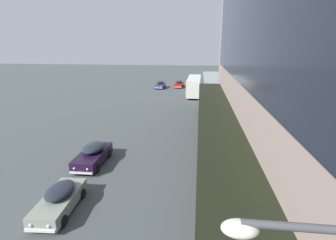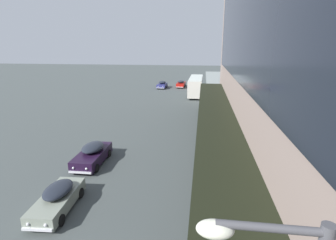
# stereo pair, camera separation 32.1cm
# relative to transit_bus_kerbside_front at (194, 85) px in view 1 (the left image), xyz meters

# --- Properties ---
(transit_bus_kerbside_front) EXTENTS (2.82, 10.77, 3.40)m
(transit_bus_kerbside_front) POSITION_rel_transit_bus_kerbside_front_xyz_m (0.00, 0.00, 0.00)
(transit_bus_kerbside_front) COLOR beige
(transit_bus_kerbside_front) RESTS_ON ground
(sedan_second_mid) EXTENTS (2.03, 4.30, 1.62)m
(sedan_second_mid) POSITION_rel_transit_bus_kerbside_front_xyz_m (-7.67, 7.50, -1.15)
(sedan_second_mid) COLOR navy
(sedan_second_mid) RESTS_ON ground
(sedan_trailing_mid) EXTENTS (2.00, 4.83, 1.63)m
(sedan_trailing_mid) POSITION_rel_transit_bus_kerbside_front_xyz_m (-7.41, -31.37, -1.14)
(sedan_trailing_mid) COLOR black
(sedan_trailing_mid) RESTS_ON ground
(sedan_trailing_near) EXTENTS (2.09, 4.39, 1.59)m
(sedan_trailing_near) POSITION_rel_transit_bus_kerbside_front_xyz_m (-0.10, 9.15, -1.16)
(sedan_trailing_near) COLOR olive
(sedan_trailing_near) RESTS_ON ground
(sedan_oncoming_front) EXTENTS (1.92, 4.80, 1.61)m
(sedan_oncoming_front) POSITION_rel_transit_bus_kerbside_front_xyz_m (-3.63, 9.42, -1.15)
(sedan_oncoming_front) COLOR #AD1610
(sedan_oncoming_front) RESTS_ON ground
(sedan_far_back) EXTENTS (2.01, 4.63, 1.48)m
(sedan_far_back) POSITION_rel_transit_bus_kerbside_front_xyz_m (-6.87, -37.64, -1.21)
(sedan_far_back) COLOR gray
(sedan_far_back) RESTS_ON ground
(fire_hydrant) EXTENTS (0.20, 0.40, 0.70)m
(fire_hydrant) POSITION_rel_transit_bus_kerbside_front_xyz_m (2.71, -29.27, -1.45)
(fire_hydrant) COLOR red
(fire_hydrant) RESTS_ON sidewalk_kerb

